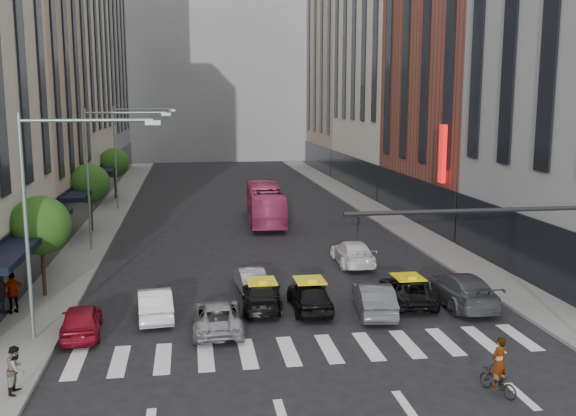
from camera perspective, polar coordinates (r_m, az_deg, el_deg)
name	(u,v)px	position (r m, az deg, el deg)	size (l,w,h in m)	color
ground	(322,365)	(24.30, 3.01, -13.76)	(160.00, 160.00, 0.00)	black
sidewalk_left	(103,222)	(53.15, -16.09, -1.18)	(3.00, 96.00, 0.15)	slate
sidewalk_right	(382,214)	(55.12, 8.34, -0.53)	(3.00, 96.00, 0.15)	slate
building_left_b	(14,67)	(51.40, -23.21, 11.45)	(8.00, 16.00, 24.00)	tan
building_left_c	(58,14)	(69.46, -19.80, 15.93)	(8.00, 20.00, 36.00)	beige
building_left_d	(88,58)	(87.88, -17.33, 12.63)	(8.00, 18.00, 30.00)	gray
building_right_b	(465,57)	(53.53, 15.44, 12.83)	(8.00, 18.00, 26.00)	brown
building_right_c	(392,1)	(71.96, 9.21, 17.71)	(8.00, 20.00, 40.00)	beige
building_right_d	(347,68)	(89.60, 5.28, 12.30)	(8.00, 18.00, 28.00)	tan
building_far	(215,48)	(107.27, -6.52, 13.96)	(30.00, 10.00, 36.00)	gray
tree_near	(41,225)	(33.17, -21.13, -1.46)	(2.88, 2.88, 4.95)	black
tree_mid	(90,184)	(48.73, -17.21, 2.08)	(2.88, 2.88, 4.95)	black
tree_far	(114,163)	(64.51, -15.19, 3.90)	(2.88, 2.88, 4.95)	black
streetlamp_near	(50,197)	(26.65, -20.42, 0.95)	(5.38, 0.25, 9.00)	gray
streetlamp_mid	(103,160)	(42.35, -16.16, 4.14)	(5.38, 0.25, 9.00)	gray
streetlamp_far	(126,143)	(58.21, -14.20, 5.59)	(5.38, 0.25, 9.00)	gray
traffic_signal	(538,245)	(24.76, 21.34, -3.10)	(10.10, 0.20, 6.00)	black
liberty_sign	(443,154)	(45.40, 13.58, 4.71)	(0.30, 0.70, 4.00)	red
car_red	(81,320)	(28.16, -17.90, -9.46)	(1.57, 3.91, 1.33)	maroon
car_white_front	(155,303)	(29.52, -11.76, -8.26)	(1.45, 4.15, 1.37)	white
car_silver	(217,316)	(27.63, -6.30, -9.51)	(2.06, 4.46, 1.24)	gray
taxi_left	(262,295)	(30.23, -2.36, -7.73)	(1.80, 4.42, 1.28)	black
taxi_center	(310,296)	(29.85, 1.93, -7.80)	(1.69, 4.21, 1.43)	black
car_grey_mid	(374,298)	(29.68, 7.64, -7.97)	(1.52, 4.37, 1.44)	#45474E
taxi_right	(408,290)	(31.50, 10.59, -7.19)	(2.09, 4.53, 1.26)	black
car_grey_curb	(461,289)	(31.71, 15.09, -6.98)	(2.16, 5.32, 1.54)	#3F4247
car_row2_left	(250,278)	(33.20, -3.41, -6.21)	(1.29, 3.69, 1.22)	#97969C
car_row2_right	(353,253)	(38.25, 5.77, -3.97)	(1.98, 4.88, 1.42)	white
bus	(265,204)	(51.01, -2.05, 0.39)	(2.54, 10.86, 3.03)	#B93665
motorcycle	(498,382)	(23.03, 18.14, -14.47)	(0.55, 1.59, 0.84)	black
rider	(500,345)	(22.55, 18.31, -11.50)	(0.63, 0.41, 1.72)	gray
pedestrian_near	(16,369)	(23.33, -23.03, -13.05)	(0.77, 0.60, 1.59)	gray
pedestrian_far	(13,293)	(31.52, -23.26, -6.92)	(1.11, 0.46, 1.90)	gray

